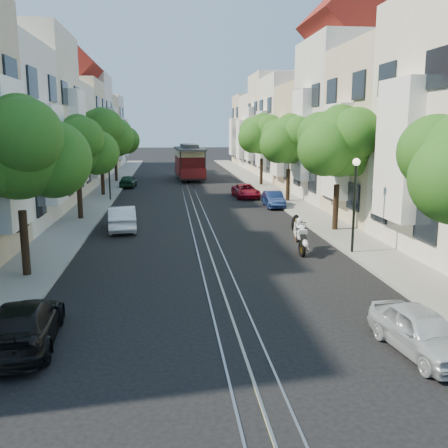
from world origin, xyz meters
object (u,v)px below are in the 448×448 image
object	(u,v)px
tree_w_a	(19,152)
lamp_west	(109,164)
tree_w_b	(78,148)
parked_car_e_near	(421,331)
tree_e_b	(340,144)
parked_car_e_far	(246,191)
tree_w_d	(115,137)
parked_car_w_mid	(122,218)
cable_car	(189,160)
parked_car_w_far	(128,181)
tree_w_c	(101,134)
parked_car_w_near	(23,324)
lamp_east	(355,191)
tree_e_d	(262,135)
sportbike_rider	(300,233)
tree_e_c	(290,141)
parked_car_e_mid	(273,199)

from	to	relation	value
tree_w_a	lamp_west	world-z (taller)	tree_w_a
tree_w_b	parked_car_e_near	world-z (taller)	tree_w_b
tree_e_b	parked_car_e_far	distance (m)	14.64
tree_w_d	parked_car_w_mid	world-z (taller)	tree_w_d
cable_car	parked_car_w_far	world-z (taller)	cable_car
lamp_west	cable_car	distance (m)	17.21
tree_w_c	parked_car_w_near	distance (m)	29.62
tree_w_b	parked_car_w_mid	bearing A→B (deg)	-50.85
tree_e_b	tree_w_d	bearing A→B (deg)	118.07
lamp_east	cable_car	world-z (taller)	lamp_east
tree_w_a	parked_car_w_near	xyz separation A→B (m)	(1.54, -6.24, -4.13)
tree_e_b	tree_e_d	world-z (taller)	tree_e_d
sportbike_rider	cable_car	size ratio (longest dim) A/B	0.23
sportbike_rider	parked_car_w_far	xyz separation A→B (m)	(-9.60, 26.47, -0.34)
tree_e_c	tree_w_d	bearing A→B (deg)	131.99
tree_e_c	tree_e_d	size ratio (longest dim) A/B	0.95
tree_w_b	parked_car_w_far	bearing A→B (deg)	84.80
tree_w_c	parked_car_e_near	size ratio (longest dim) A/B	2.08
tree_w_b	parked_car_w_far	size ratio (longest dim) A/B	1.81
parked_car_e_mid	tree_w_b	bearing A→B (deg)	-162.23
tree_w_c	parked_car_e_mid	distance (m)	15.38
parked_car_w_far	parked_car_w_mid	bearing A→B (deg)	97.07
tree_e_d	parked_car_e_far	bearing A→B (deg)	-109.09
lamp_east	tree_w_b	bearing A→B (deg)	143.42
tree_e_d	cable_car	world-z (taller)	tree_e_d
parked_car_e_near	parked_car_w_far	xyz separation A→B (m)	(-10.01, 36.70, 0.01)
parked_car_e_near	parked_car_w_near	size ratio (longest dim) A/B	0.82
tree_e_b	cable_car	size ratio (longest dim) A/B	0.73
tree_w_a	parked_car_w_mid	size ratio (longest dim) A/B	1.63
tree_e_d	tree_w_d	bearing A→B (deg)	160.85
parked_car_w_mid	sportbike_rider	bearing A→B (deg)	137.62
parked_car_e_mid	tree_e_c	bearing A→B (deg)	56.46
tree_w_a	sportbike_rider	bearing A→B (deg)	12.40
lamp_east	lamp_west	distance (m)	21.97
lamp_west	parked_car_w_mid	xyz separation A→B (m)	(1.90, -11.39, -2.17)
parked_car_e_far	tree_w_a	bearing A→B (deg)	-121.85
tree_e_b	parked_car_e_near	distance (m)	15.61
parked_car_w_far	tree_e_c	bearing A→B (deg)	143.35
parked_car_e_far	parked_car_w_near	xyz separation A→B (m)	(-10.00, -26.98, 0.06)
lamp_west	cable_car	xyz separation A→B (m)	(6.80, 15.79, -0.79)
parked_car_w_far	sportbike_rider	bearing A→B (deg)	113.61
lamp_east	parked_car_w_mid	distance (m)	12.76
parked_car_w_far	tree_w_a	bearing A→B (deg)	90.64
tree_w_d	parked_car_w_near	xyz separation A→B (m)	(1.54, -40.24, -4.00)
parked_car_w_mid	tree_w_b	bearing A→B (deg)	-56.83
tree_e_d	tree_w_a	distance (m)	32.38
tree_w_b	lamp_east	distance (m)	16.81
cable_car	parked_car_e_far	bearing A→B (deg)	-78.33
parked_car_w_near	parked_car_w_far	world-z (taller)	parked_car_w_near
tree_w_d	lamp_west	world-z (taller)	tree_w_d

